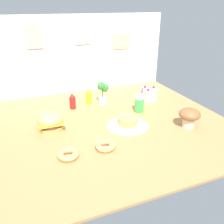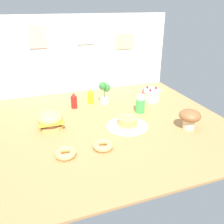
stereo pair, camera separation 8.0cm
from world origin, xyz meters
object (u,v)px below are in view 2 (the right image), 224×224
at_px(mustard_bottle, 91,96).
at_px(layer_cake, 151,95).
at_px(burger, 50,120).
at_px(mushroom_stool, 190,117).
at_px(potted_plant, 104,91).
at_px(ketchup_bottle, 74,101).
at_px(donut_chocolate, 103,145).
at_px(pancake_stack, 127,122).
at_px(cream_soda_cup, 140,103).
at_px(donut_pink_glaze, 65,153).

bearing_deg(mustard_bottle, layer_cake, -12.99).
bearing_deg(burger, mushroom_stool, -20.20).
relative_size(mustard_bottle, potted_plant, 0.66).
distance_m(ketchup_bottle, donut_chocolate, 0.86).
relative_size(layer_cake, ketchup_bottle, 1.25).
relative_size(pancake_stack, cream_soda_cup, 1.13).
height_order(ketchup_bottle, donut_chocolate, ketchup_bottle).
distance_m(pancake_stack, potted_plant, 0.60).
bearing_deg(mustard_bottle, pancake_stack, -75.40).
bearing_deg(cream_soda_cup, pancake_stack, -135.53).
bearing_deg(ketchup_bottle, mushroom_stool, -42.87).
relative_size(burger, mustard_bottle, 1.33).
bearing_deg(donut_chocolate, layer_cake, 43.03).
height_order(mustard_bottle, mushroom_stool, mushroom_stool).
bearing_deg(pancake_stack, donut_pink_glaze, -155.40).
bearing_deg(donut_chocolate, ketchup_bottle, 93.42).
bearing_deg(mushroom_stool, pancake_stack, 155.50).
xyz_separation_m(donut_pink_glaze, potted_plant, (0.58, 0.87, 0.12)).
distance_m(mustard_bottle, cream_soda_cup, 0.59).
distance_m(ketchup_bottle, mushroom_stool, 1.19).
height_order(layer_cake, mustard_bottle, mustard_bottle).
relative_size(burger, potted_plant, 0.87).
height_order(pancake_stack, mustard_bottle, mustard_bottle).
relative_size(burger, mushroom_stool, 1.21).
bearing_deg(ketchup_bottle, pancake_stack, -57.35).
distance_m(layer_cake, ketchup_bottle, 0.88).
height_order(mustard_bottle, donut_chocolate, mustard_bottle).
bearing_deg(cream_soda_cup, layer_cake, 44.68).
bearing_deg(donut_chocolate, cream_soda_cup, 42.22).
distance_m(donut_chocolate, mushroom_stool, 0.83).
xyz_separation_m(mustard_bottle, cream_soda_cup, (0.41, -0.42, 0.02)).
bearing_deg(donut_pink_glaze, pancake_stack, 24.60).
xyz_separation_m(ketchup_bottle, donut_pink_glaze, (-0.24, -0.86, -0.05)).
height_order(mustard_bottle, potted_plant, potted_plant).
height_order(donut_pink_glaze, donut_chocolate, same).
distance_m(layer_cake, cream_soda_cup, 0.37).
height_order(layer_cake, mushroom_stool, mushroom_stool).
bearing_deg(burger, donut_chocolate, -54.24).
relative_size(burger, pancake_stack, 0.78).
xyz_separation_m(burger, mustard_bottle, (0.49, 0.46, 0.00)).
xyz_separation_m(donut_chocolate, mushroom_stool, (0.82, 0.05, 0.09)).
distance_m(mustard_bottle, potted_plant, 0.17).
xyz_separation_m(donut_pink_glaze, donut_chocolate, (0.29, 0.01, 0.00)).
height_order(pancake_stack, donut_chocolate, pancake_stack).
xyz_separation_m(burger, pancake_stack, (0.66, -0.20, -0.04)).
distance_m(ketchup_bottle, potted_plant, 0.35).
xyz_separation_m(mustard_bottle, donut_pink_glaze, (-0.44, -0.94, -0.05)).
height_order(pancake_stack, cream_soda_cup, cream_soda_cup).
bearing_deg(cream_soda_cup, donut_chocolate, -137.78).
distance_m(donut_pink_glaze, mushroom_stool, 1.12).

